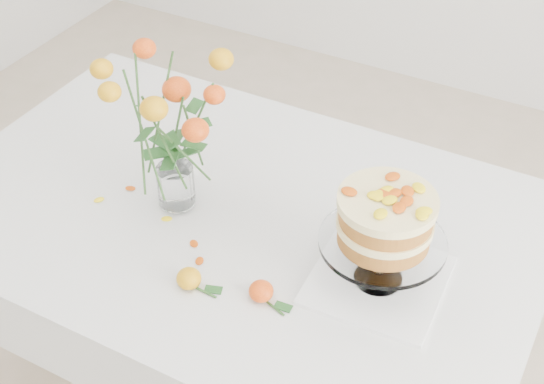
{
  "coord_description": "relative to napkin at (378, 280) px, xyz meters",
  "views": [
    {
      "loc": [
        0.71,
        -1.13,
        1.92
      ],
      "look_at": [
        0.13,
        -0.05,
        0.9
      ],
      "focal_mm": 50.0,
      "sensor_mm": 36.0,
      "label": 1
    }
  ],
  "objects": [
    {
      "name": "table",
      "position": [
        -0.38,
        0.05,
        -0.09
      ],
      "size": [
        1.43,
        0.93,
        0.76
      ],
      "color": "tan",
      "rests_on": "ground"
    },
    {
      "name": "napkin",
      "position": [
        0.0,
        0.0,
        0.0
      ],
      "size": [
        0.28,
        0.28,
        0.01
      ],
      "primitive_type": "cube",
      "rotation": [
        0.0,
        0.0,
        0.05
      ],
      "color": "white",
      "rests_on": "table"
    },
    {
      "name": "cake_stand",
      "position": [
        0.0,
        -0.0,
        0.16
      ],
      "size": [
        0.26,
        0.26,
        0.23
      ],
      "rotation": [
        0.0,
        0.0,
        0.08
      ],
      "color": "white",
      "rests_on": "napkin"
    },
    {
      "name": "rose_vase",
      "position": [
        -0.51,
        0.01,
        0.25
      ],
      "size": [
        0.37,
        0.37,
        0.43
      ],
      "rotation": [
        0.0,
        0.0,
        -0.4
      ],
      "color": "white",
      "rests_on": "table"
    },
    {
      "name": "loose_rose_near",
      "position": [
        -0.34,
        -0.2,
        0.02
      ],
      "size": [
        0.09,
        0.05,
        0.04
      ],
      "rotation": [
        0.0,
        0.0,
        -0.07
      ],
      "color": "orange",
      "rests_on": "table"
    },
    {
      "name": "loose_rose_far",
      "position": [
        -0.19,
        -0.16,
        0.02
      ],
      "size": [
        0.09,
        0.05,
        0.04
      ],
      "rotation": [
        0.0,
        0.0,
        -0.32
      ],
      "color": "red",
      "rests_on": "table"
    },
    {
      "name": "stray_petal_a",
      "position": [
        -0.5,
        -0.05,
        -0.0
      ],
      "size": [
        0.03,
        0.02,
        0.0
      ],
      "primitive_type": "ellipsoid",
      "color": "yellow",
      "rests_on": "table"
    },
    {
      "name": "stray_petal_b",
      "position": [
        -0.4,
        -0.09,
        -0.0
      ],
      "size": [
        0.03,
        0.02,
        0.0
      ],
      "primitive_type": "ellipsoid",
      "color": "yellow",
      "rests_on": "table"
    },
    {
      "name": "stray_petal_c",
      "position": [
        -0.36,
        -0.13,
        -0.0
      ],
      "size": [
        0.03,
        0.02,
        0.0
      ],
      "primitive_type": "ellipsoid",
      "color": "yellow",
      "rests_on": "table"
    },
    {
      "name": "stray_petal_d",
      "position": [
        -0.64,
        0.0,
        -0.0
      ],
      "size": [
        0.03,
        0.02,
        0.0
      ],
      "primitive_type": "ellipsoid",
      "color": "yellow",
      "rests_on": "table"
    },
    {
      "name": "stray_petal_e",
      "position": [
        -0.68,
        -0.07,
        -0.0
      ],
      "size": [
        0.03,
        0.02,
        0.0
      ],
      "primitive_type": "ellipsoid",
      "color": "yellow",
      "rests_on": "table"
    },
    {
      "name": "stray_petal_f",
      "position": [
        -0.08,
        -0.03,
        -0.0
      ],
      "size": [
        0.03,
        0.02,
        0.0
      ],
      "primitive_type": "ellipsoid",
      "color": "yellow",
      "rests_on": "table"
    }
  ]
}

